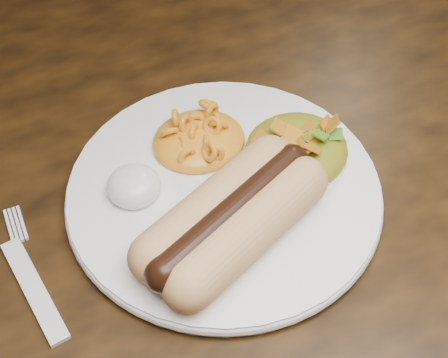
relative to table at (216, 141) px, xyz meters
name	(u,v)px	position (x,y,z in m)	size (l,w,h in m)	color
table	(216,141)	(0.00, 0.00, 0.00)	(1.60, 0.90, 0.75)	#3F250C
plate	(224,192)	(-0.05, -0.14, 0.10)	(0.25, 0.25, 0.01)	white
hotdog	(232,217)	(-0.06, -0.19, 0.13)	(0.14, 0.12, 0.04)	#F7B46F
mac_and_cheese	(199,131)	(-0.05, -0.09, 0.12)	(0.08, 0.07, 0.03)	yellow
sour_cream	(133,182)	(-0.12, -0.12, 0.12)	(0.04, 0.04, 0.03)	white
taco_salad	(297,143)	(0.02, -0.13, 0.12)	(0.09, 0.08, 0.04)	#C38616
fork	(34,290)	(-0.22, -0.17, 0.09)	(0.02, 0.13, 0.00)	white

